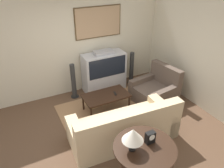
{
  "coord_description": "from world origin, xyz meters",
  "views": [
    {
      "loc": [
        -1.57,
        -3.31,
        3.35
      ],
      "look_at": [
        0.51,
        0.77,
        0.75
      ],
      "focal_mm": 35.0,
      "sensor_mm": 36.0,
      "label": 1
    }
  ],
  "objects_px": {
    "table_lamp": "(133,135)",
    "couch": "(124,128)",
    "console_table": "(145,150)",
    "speaker_tower_left": "(74,82)",
    "coffee_table": "(106,96)",
    "tv": "(104,72)",
    "speaker_tower_right": "(131,69)",
    "mantel_clock": "(150,137)",
    "armchair": "(155,91)"
  },
  "relations": [
    {
      "from": "coffee_table",
      "to": "table_lamp",
      "type": "xyz_separation_m",
      "value": [
        -0.56,
        -2.1,
        0.69
      ]
    },
    {
      "from": "coffee_table",
      "to": "console_table",
      "type": "relative_size",
      "value": 1.12
    },
    {
      "from": "tv",
      "to": "armchair",
      "type": "height_order",
      "value": "tv"
    },
    {
      "from": "console_table",
      "to": "speaker_tower_left",
      "type": "distance_m",
      "value": 3.13
    },
    {
      "from": "tv",
      "to": "console_table",
      "type": "height_order",
      "value": "tv"
    },
    {
      "from": "console_table",
      "to": "speaker_tower_right",
      "type": "xyz_separation_m",
      "value": [
        1.68,
        3.12,
        -0.26
      ]
    },
    {
      "from": "tv",
      "to": "speaker_tower_left",
      "type": "bearing_deg",
      "value": -179.59
    },
    {
      "from": "armchair",
      "to": "console_table",
      "type": "bearing_deg",
      "value": -49.38
    },
    {
      "from": "table_lamp",
      "to": "speaker_tower_right",
      "type": "xyz_separation_m",
      "value": [
        1.88,
        3.06,
        -0.63
      ]
    },
    {
      "from": "coffee_table",
      "to": "speaker_tower_right",
      "type": "distance_m",
      "value": 1.64
    },
    {
      "from": "mantel_clock",
      "to": "tv",
      "type": "bearing_deg",
      "value": 78.39
    },
    {
      "from": "armchair",
      "to": "table_lamp",
      "type": "height_order",
      "value": "table_lamp"
    },
    {
      "from": "speaker_tower_left",
      "to": "speaker_tower_right",
      "type": "relative_size",
      "value": 1.0
    },
    {
      "from": "armchair",
      "to": "coffee_table",
      "type": "bearing_deg",
      "value": -106.18
    },
    {
      "from": "armchair",
      "to": "console_table",
      "type": "distance_m",
      "value": 2.64
    },
    {
      "from": "table_lamp",
      "to": "speaker_tower_left",
      "type": "distance_m",
      "value": 3.13
    },
    {
      "from": "mantel_clock",
      "to": "coffee_table",
      "type": "bearing_deg",
      "value": 83.81
    },
    {
      "from": "coffee_table",
      "to": "console_table",
      "type": "distance_m",
      "value": 2.21
    },
    {
      "from": "tv",
      "to": "table_lamp",
      "type": "distance_m",
      "value": 3.26
    },
    {
      "from": "speaker_tower_left",
      "to": "coffee_table",
      "type": "bearing_deg",
      "value": -61.7
    },
    {
      "from": "tv",
      "to": "armchair",
      "type": "xyz_separation_m",
      "value": [
        0.97,
        -1.17,
        -0.28
      ]
    },
    {
      "from": "mantel_clock",
      "to": "speaker_tower_left",
      "type": "distance_m",
      "value": 3.11
    },
    {
      "from": "speaker_tower_left",
      "to": "tv",
      "type": "bearing_deg",
      "value": 0.41
    },
    {
      "from": "coffee_table",
      "to": "speaker_tower_left",
      "type": "relative_size",
      "value": 1.13
    },
    {
      "from": "tv",
      "to": "couch",
      "type": "xyz_separation_m",
      "value": [
        -0.52,
        -2.1,
        -0.26
      ]
    },
    {
      "from": "armchair",
      "to": "coffee_table",
      "type": "relative_size",
      "value": 0.99
    },
    {
      "from": "speaker_tower_left",
      "to": "couch",
      "type": "bearing_deg",
      "value": -79.23
    },
    {
      "from": "tv",
      "to": "mantel_clock",
      "type": "xyz_separation_m",
      "value": [
        -0.63,
        -3.07,
        0.34
      ]
    },
    {
      "from": "coffee_table",
      "to": "mantel_clock",
      "type": "bearing_deg",
      "value": -96.19
    },
    {
      "from": "table_lamp",
      "to": "speaker_tower_left",
      "type": "xyz_separation_m",
      "value": [
        0.04,
        3.06,
        -0.63
      ]
    },
    {
      "from": "tv",
      "to": "coffee_table",
      "type": "distance_m",
      "value": 1.06
    },
    {
      "from": "couch",
      "to": "table_lamp",
      "type": "height_order",
      "value": "table_lamp"
    },
    {
      "from": "armchair",
      "to": "speaker_tower_right",
      "type": "xyz_separation_m",
      "value": [
        -0.05,
        1.16,
        0.17
      ]
    },
    {
      "from": "tv",
      "to": "speaker_tower_left",
      "type": "relative_size",
      "value": 1.22
    },
    {
      "from": "armchair",
      "to": "table_lamp",
      "type": "xyz_separation_m",
      "value": [
        -1.93,
        -1.9,
        0.8
      ]
    },
    {
      "from": "coffee_table",
      "to": "speaker_tower_left",
      "type": "bearing_deg",
      "value": 118.3
    },
    {
      "from": "speaker_tower_left",
      "to": "armchair",
      "type": "bearing_deg",
      "value": -31.54
    },
    {
      "from": "armchair",
      "to": "mantel_clock",
      "type": "xyz_separation_m",
      "value": [
        -1.6,
        -1.9,
        0.62
      ]
    },
    {
      "from": "coffee_table",
      "to": "mantel_clock",
      "type": "distance_m",
      "value": 2.17
    },
    {
      "from": "coffee_table",
      "to": "speaker_tower_right",
      "type": "height_order",
      "value": "speaker_tower_right"
    },
    {
      "from": "table_lamp",
      "to": "couch",
      "type": "bearing_deg",
      "value": 65.85
    },
    {
      "from": "mantel_clock",
      "to": "couch",
      "type": "bearing_deg",
      "value": 83.73
    },
    {
      "from": "tv",
      "to": "table_lamp",
      "type": "bearing_deg",
      "value": -107.36
    },
    {
      "from": "couch",
      "to": "coffee_table",
      "type": "height_order",
      "value": "couch"
    },
    {
      "from": "speaker_tower_left",
      "to": "speaker_tower_right",
      "type": "distance_m",
      "value": 1.84
    },
    {
      "from": "console_table",
      "to": "speaker_tower_left",
      "type": "relative_size",
      "value": 1.01
    },
    {
      "from": "console_table",
      "to": "table_lamp",
      "type": "height_order",
      "value": "table_lamp"
    },
    {
      "from": "tv",
      "to": "mantel_clock",
      "type": "relative_size",
      "value": 5.89
    },
    {
      "from": "armchair",
      "to": "coffee_table",
      "type": "distance_m",
      "value": 1.39
    },
    {
      "from": "speaker_tower_right",
      "to": "speaker_tower_left",
      "type": "bearing_deg",
      "value": 180.0
    }
  ]
}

